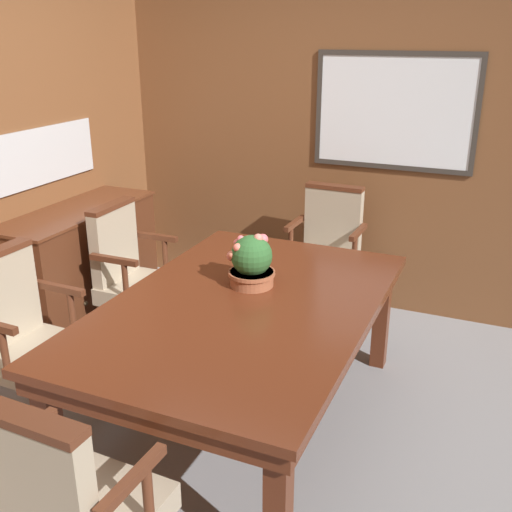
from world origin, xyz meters
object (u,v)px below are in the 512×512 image
at_px(dining_table, 244,317).
at_px(sideboard_cabinet, 83,270).
at_px(chair_head_near, 70,509).
at_px(chair_left_far, 132,272).
at_px(potted_plant, 251,262).
at_px(chair_head_far, 327,250).
at_px(chair_left_near, 25,335).

bearing_deg(dining_table, sideboard_cabinet, 159.59).
relative_size(dining_table, chair_head_near, 1.99).
distance_m(chair_left_far, potted_plant, 1.05).
xyz_separation_m(dining_table, chair_left_far, (-1.02, 0.47, -0.09)).
distance_m(chair_head_far, sideboard_cabinet, 1.74).
height_order(chair_head_far, chair_left_near, same).
bearing_deg(chair_left_far, chair_left_near, 177.92).
relative_size(chair_head_far, chair_head_near, 1.00).
relative_size(dining_table, chair_left_far, 1.99).
bearing_deg(chair_left_far, dining_table, -115.52).
bearing_deg(chair_left_far, chair_head_far, -49.29).
distance_m(chair_head_far, potted_plant, 1.22).
bearing_deg(chair_left_near, dining_table, -64.39).
xyz_separation_m(chair_left_near, chair_left_far, (0.02, 0.94, 0.00)).
distance_m(chair_left_near, sideboard_cabinet, 1.14).
height_order(dining_table, sideboard_cabinet, sideboard_cabinet).
height_order(dining_table, chair_head_far, chair_head_far).
distance_m(chair_head_near, chair_left_far, 2.07).
xyz_separation_m(dining_table, potted_plant, (-0.06, 0.21, 0.22)).
height_order(dining_table, chair_head_near, chair_head_near).
height_order(chair_head_far, chair_head_near, same).
distance_m(chair_head_far, chair_left_near, 2.14).
distance_m(chair_left_near, potted_plant, 1.24).
height_order(chair_head_near, potted_plant, potted_plant).
xyz_separation_m(chair_head_far, chair_left_far, (-1.04, -0.92, 0.00)).
relative_size(chair_head_far, chair_left_far, 1.00).
bearing_deg(chair_head_near, potted_plant, -86.94).
distance_m(chair_head_far, chair_head_near, 2.73).
distance_m(dining_table, chair_left_far, 1.13).
height_order(dining_table, chair_left_near, chair_left_near).
relative_size(dining_table, potted_plant, 6.65).
relative_size(chair_head_far, sideboard_cabinet, 0.80).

